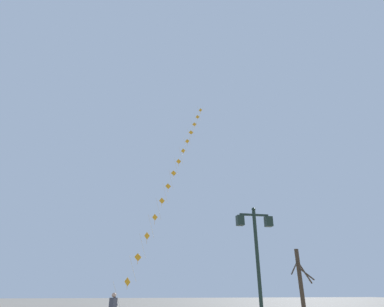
# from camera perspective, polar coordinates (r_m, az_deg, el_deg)

# --- Properties ---
(twin_lantern_lamp_post) EXTENTS (1.50, 0.28, 4.93)m
(twin_lantern_lamp_post) POSITION_cam_1_polar(r_m,az_deg,el_deg) (12.96, 11.75, -16.20)
(twin_lantern_lamp_post) COLOR #1E2D23
(twin_lantern_lamp_post) RESTS_ON ground_plane
(kite_train) EXTENTS (7.67, 11.65, 21.08)m
(kite_train) POSITION_cam_1_polar(r_m,az_deg,el_deg) (26.25, -3.29, -3.41)
(kite_train) COLOR brown
(kite_train) RESTS_ON ground_plane
(bare_tree) EXTENTS (1.80, 1.73, 3.77)m
(bare_tree) POSITION_cam_1_polar(r_m,az_deg,el_deg) (17.50, 19.47, -22.09)
(bare_tree) COLOR #423323
(bare_tree) RESTS_ON ground_plane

